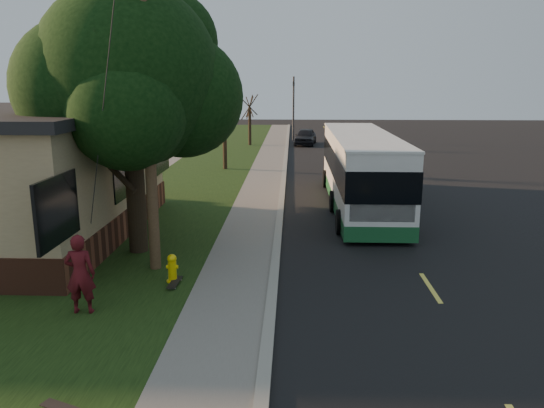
# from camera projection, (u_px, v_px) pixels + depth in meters

# --- Properties ---
(ground) EXTENTS (120.00, 120.00, 0.00)m
(ground) POSITION_uv_depth(u_px,v_px,m) (273.00, 285.00, 13.61)
(ground) COLOR black
(ground) RESTS_ON ground
(road) EXTENTS (8.00, 80.00, 0.01)m
(road) POSITION_uv_depth(u_px,v_px,m) (373.00, 201.00, 23.19)
(road) COLOR black
(road) RESTS_ON ground
(curb) EXTENTS (0.25, 80.00, 0.12)m
(curb) POSITION_uv_depth(u_px,v_px,m) (282.00, 199.00, 23.33)
(curb) COLOR gray
(curb) RESTS_ON ground
(sidewalk) EXTENTS (2.00, 80.00, 0.08)m
(sidewalk) POSITION_uv_depth(u_px,v_px,m) (259.00, 199.00, 23.37)
(sidewalk) COLOR slate
(sidewalk) RESTS_ON ground
(grass_verge) EXTENTS (5.00, 80.00, 0.07)m
(grass_verge) POSITION_uv_depth(u_px,v_px,m) (180.00, 199.00, 23.51)
(grass_verge) COLOR black
(grass_verge) RESTS_ON ground
(fire_hydrant) EXTENTS (0.32, 0.32, 0.74)m
(fire_hydrant) POSITION_uv_depth(u_px,v_px,m) (172.00, 268.00, 13.61)
(fire_hydrant) COLOR yellow
(fire_hydrant) RESTS_ON grass_verge
(utility_pole) EXTENTS (2.86, 3.21, 9.07)m
(utility_pole) POSITION_uv_depth(u_px,v_px,m) (147.00, 101.00, 13.65)
(utility_pole) COLOR #473321
(utility_pole) RESTS_ON ground
(leafy_tree) EXTENTS (6.30, 6.00, 7.80)m
(leafy_tree) POSITION_uv_depth(u_px,v_px,m) (131.00, 79.00, 15.18)
(leafy_tree) COLOR black
(leafy_tree) RESTS_ON grass_verge
(bare_tree_near) EXTENTS (1.38, 1.21, 4.31)m
(bare_tree_near) POSITION_uv_depth(u_px,v_px,m) (225.00, 133.00, 30.77)
(bare_tree_near) COLOR black
(bare_tree_near) RESTS_ON grass_verge
(bare_tree_far) EXTENTS (1.38, 1.21, 4.03)m
(bare_tree_far) POSITION_uv_depth(u_px,v_px,m) (250.00, 121.00, 42.47)
(bare_tree_far) COLOR black
(bare_tree_far) RESTS_ON grass_verge
(traffic_signal) EXTENTS (0.18, 0.22, 5.50)m
(traffic_signal) POSITION_uv_depth(u_px,v_px,m) (293.00, 104.00, 45.96)
(traffic_signal) COLOR #2D2D30
(traffic_signal) RESTS_ON ground
(transit_bus) EXTENTS (2.59, 11.22, 3.04)m
(transit_bus) POSITION_uv_depth(u_px,v_px,m) (361.00, 168.00, 21.76)
(transit_bus) COLOR silver
(transit_bus) RESTS_ON ground
(skateboarder) EXTENTS (0.69, 0.48, 1.81)m
(skateboarder) POSITION_uv_depth(u_px,v_px,m) (80.00, 274.00, 11.68)
(skateboarder) COLOR #4F0F15
(skateboarder) RESTS_ON grass_verge
(skateboard_main) EXTENTS (0.25, 0.86, 0.08)m
(skateboard_main) POSITION_uv_depth(u_px,v_px,m) (175.00, 282.00, 13.47)
(skateboard_main) COLOR black
(skateboard_main) RESTS_ON grass_verge
(dumpster) EXTENTS (1.59, 1.34, 1.27)m
(dumpster) POSITION_uv_depth(u_px,v_px,m) (89.00, 184.00, 23.41)
(dumpster) COLOR black
(dumpster) RESTS_ON building_lot
(distant_car) EXTENTS (2.07, 4.11, 1.34)m
(distant_car) POSITION_uv_depth(u_px,v_px,m) (305.00, 137.00, 43.46)
(distant_car) COLOR black
(distant_car) RESTS_ON ground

